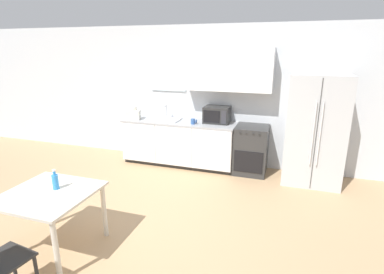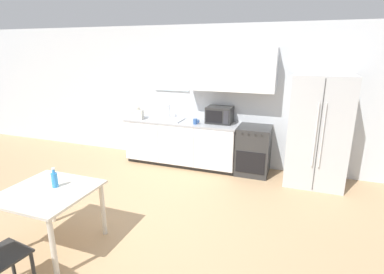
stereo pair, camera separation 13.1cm
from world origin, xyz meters
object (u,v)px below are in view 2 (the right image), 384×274
object	(u,v)px
oven_range	(253,150)
refrigerator	(318,131)
microwave	(220,115)
coffee_mug	(196,121)
dining_table	(49,199)
drink_bottle	(55,179)

from	to	relation	value
oven_range	refrigerator	xyz separation A→B (m)	(1.05, -0.07, 0.49)
refrigerator	microwave	distance (m)	1.75
coffee_mug	dining_table	distance (m)	2.96
refrigerator	dining_table	xyz separation A→B (m)	(-2.91, -2.94, -0.31)
microwave	drink_bottle	distance (m)	3.21
refrigerator	dining_table	size ratio (longest dim) A/B	1.97
coffee_mug	drink_bottle	bearing A→B (deg)	-105.38
coffee_mug	dining_table	xyz separation A→B (m)	(-0.77, -2.84, -0.33)
microwave	drink_bottle	size ratio (longest dim) A/B	2.01
refrigerator	microwave	size ratio (longest dim) A/B	3.92
oven_range	dining_table	xyz separation A→B (m)	(-1.85, -3.01, 0.17)
refrigerator	drink_bottle	world-z (taller)	refrigerator
drink_bottle	oven_range	bearing A→B (deg)	57.79
dining_table	drink_bottle	size ratio (longest dim) A/B	4.00
coffee_mug	dining_table	bearing A→B (deg)	-105.26
refrigerator	coffee_mug	bearing A→B (deg)	-177.29
oven_range	drink_bottle	bearing A→B (deg)	-122.21
microwave	drink_bottle	world-z (taller)	microwave
oven_range	drink_bottle	size ratio (longest dim) A/B	3.77
dining_table	drink_bottle	distance (m)	0.23
microwave	dining_table	world-z (taller)	microwave
oven_range	refrigerator	bearing A→B (deg)	-3.69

